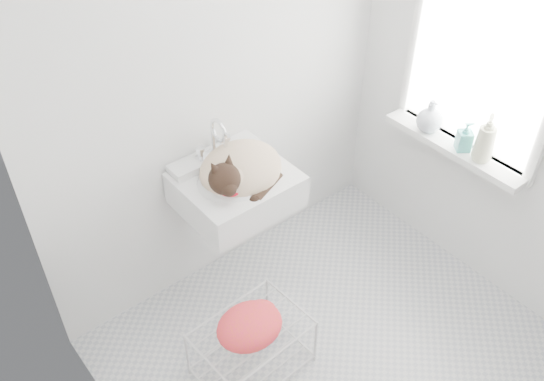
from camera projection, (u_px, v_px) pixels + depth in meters
floor at (337, 355)px, 3.25m from camera, size 2.20×2.00×0.02m
back_wall at (219, 82)px, 3.04m from camera, size 2.20×0.02×2.50m
right_wall at (514, 90)px, 2.98m from camera, size 0.02×2.00×2.50m
left_wall at (118, 312)px, 1.92m from camera, size 0.02×2.00×2.50m
window_glass at (484, 58)px, 3.02m from camera, size 0.01×0.80×1.00m
window_frame at (482, 59)px, 3.02m from camera, size 0.04×0.90×1.10m
windowsill at (454, 147)px, 3.32m from camera, size 0.16×0.88×0.04m
sink at (236, 176)px, 3.10m from camera, size 0.58×0.51×0.23m
faucet at (214, 138)px, 3.11m from camera, size 0.21×0.15×0.21m
cat at (239, 170)px, 3.06m from camera, size 0.49×0.42×0.30m
wire_rack at (252, 350)px, 3.11m from camera, size 0.57×0.41×0.33m
towel at (250, 331)px, 2.94m from camera, size 0.36×0.26×0.14m
bottle_a at (480, 159)px, 3.20m from camera, size 0.12×0.12×0.24m
bottle_b at (462, 149)px, 3.27m from camera, size 0.11×0.11×0.17m
bottle_c at (427, 130)px, 3.42m from camera, size 0.17×0.17×0.19m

